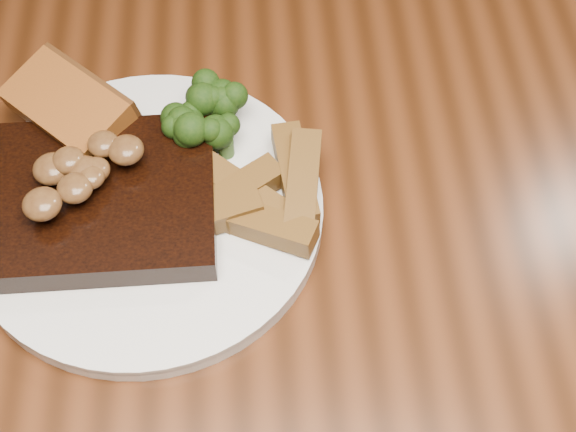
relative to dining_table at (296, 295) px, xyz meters
name	(u,v)px	position (x,y,z in m)	size (l,w,h in m)	color
dining_table	(296,295)	(0.00, 0.00, 0.00)	(1.60, 0.90, 0.75)	#48220E
plate	(148,213)	(-0.11, 0.03, 0.10)	(0.27, 0.27, 0.01)	silver
steak	(93,201)	(-0.15, 0.03, 0.12)	(0.18, 0.14, 0.03)	black
steak_bone	(88,278)	(-0.15, -0.04, 0.11)	(0.13, 0.01, 0.02)	#BEAD93
mushroom_pile	(82,175)	(-0.16, 0.03, 0.15)	(0.08, 0.08, 0.03)	brown
garlic_bread	(73,122)	(-0.18, 0.11, 0.12)	(0.10, 0.05, 0.02)	#964D1B
potato_wedges	(239,211)	(-0.04, 0.01, 0.12)	(0.11, 0.11, 0.02)	brown
broccoli_cluster	(213,108)	(-0.06, 0.11, 0.12)	(0.07, 0.07, 0.04)	#20360C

